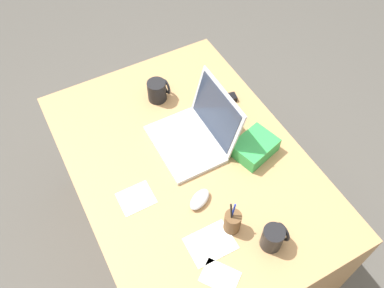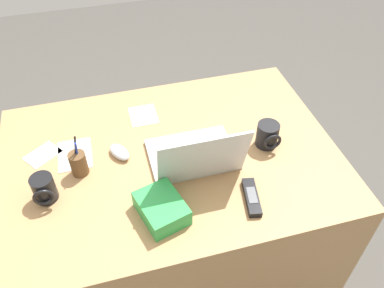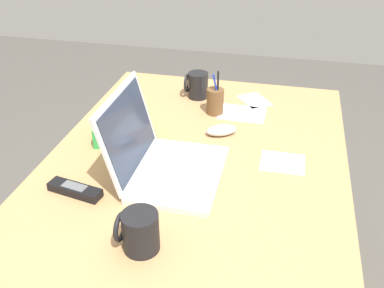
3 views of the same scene
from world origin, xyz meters
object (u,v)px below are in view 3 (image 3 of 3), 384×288
laptop (163,159)px  computer_mouse (222,130)px  cordless_phone (75,190)px  coffee_mug_tall (197,85)px  pen_holder (216,101)px  snack_bag (122,129)px  coffee_mug_white (139,231)px

laptop → computer_mouse: 0.30m
computer_mouse → cordless_phone: computer_mouse is taller
coffee_mug_tall → pen_holder: bearing=-141.0°
computer_mouse → snack_bag: 0.34m
laptop → coffee_mug_white: (-0.31, -0.03, -0.00)m
computer_mouse → pen_holder: bearing=-10.2°
cordless_phone → pen_holder: bearing=-27.2°
snack_bag → coffee_mug_tall: bearing=-24.8°
coffee_mug_white → coffee_mug_tall: 0.86m
computer_mouse → laptop: bearing=127.4°
coffee_mug_tall → pen_holder: pen_holder is taller
coffee_mug_white → pen_holder: 0.74m
pen_holder → cordless_phone: bearing=152.8°
laptop → cordless_phone: (-0.15, 0.21, -0.04)m
computer_mouse → cordless_phone: bearing=113.4°
laptop → cordless_phone: bearing=124.4°
laptop → cordless_phone: size_ratio=2.02×
laptop → coffee_mug_white: size_ratio=3.28×
laptop → coffee_mug_tall: laptop is taller
coffee_mug_white → snack_bag: coffee_mug_white is taller
pen_holder → computer_mouse: bearing=-162.9°
laptop → coffee_mug_tall: size_ratio=3.25×
coffee_mug_white → coffee_mug_tall: size_ratio=0.99×
cordless_phone → computer_mouse: bearing=-39.3°
computer_mouse → pen_holder: (0.15, 0.05, 0.03)m
laptop → cordless_phone: 0.26m
laptop → snack_bag: laptop is taller
cordless_phone → snack_bag: bearing=-3.8°
laptop → snack_bag: bearing=48.1°
coffee_mug_white → coffee_mug_tall: bearing=3.3°
coffee_mug_tall → snack_bag: 0.42m
coffee_mug_tall → coffee_mug_white: bearing=-176.7°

